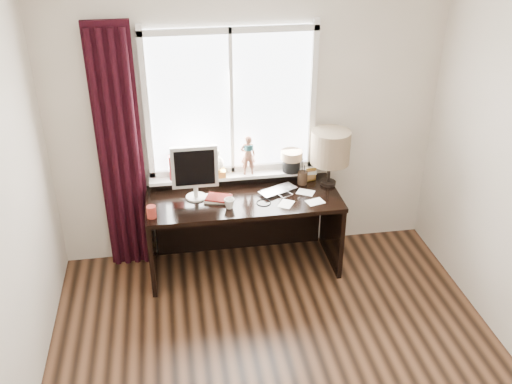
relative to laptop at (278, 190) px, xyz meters
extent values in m
cube|color=white|center=(-0.22, -1.68, 1.84)|extent=(3.50, 4.00, 0.00)
cube|color=beige|center=(-0.22, 0.32, 0.54)|extent=(3.50, 0.00, 2.60)
imported|color=silver|center=(0.00, 0.00, 0.00)|extent=(0.41, 0.35, 0.03)
imported|color=white|center=(-0.46, -0.22, 0.03)|extent=(0.13, 0.13, 0.09)
cylinder|color=#9E2C21|center=(-1.11, -0.27, 0.04)|extent=(0.08, 0.08, 0.10)
cube|color=white|center=(-0.37, 0.31, 0.74)|extent=(1.40, 0.02, 1.30)
cube|color=silver|center=(-0.37, 0.28, 0.11)|extent=(1.50, 0.05, 0.05)
cube|color=silver|center=(-0.37, 0.28, 1.36)|extent=(1.50, 0.05, 0.05)
cube|color=silver|center=(-1.09, 0.28, 0.74)|extent=(0.05, 0.05, 1.40)
cube|color=silver|center=(0.36, 0.28, 0.74)|extent=(0.05, 0.05, 1.40)
cube|color=silver|center=(-0.37, 0.28, 0.74)|extent=(0.03, 0.05, 1.30)
cube|color=silver|center=(-0.37, 0.23, 0.07)|extent=(1.52, 0.18, 0.03)
cylinder|color=maroon|center=(-0.88, 0.21, 0.20)|extent=(0.13, 0.13, 0.22)
cube|color=gold|center=(-0.52, 0.20, 0.12)|extent=(0.15, 0.12, 0.06)
sphere|color=beige|center=(-0.52, 0.20, 0.21)|extent=(0.13, 0.13, 0.13)
sphere|color=beige|center=(-0.52, 0.20, 0.31)|extent=(0.07, 0.07, 0.07)
imported|color=brown|center=(-0.23, 0.20, 0.27)|extent=(0.14, 0.09, 0.38)
cylinder|color=#1E4C51|center=(-0.23, 0.19, 0.36)|extent=(0.08, 0.08, 0.05)
cylinder|color=black|center=(0.16, 0.20, 0.15)|extent=(0.16, 0.16, 0.12)
cylinder|color=#8C6B4C|center=(0.16, 0.20, 0.25)|extent=(0.20, 0.20, 0.08)
cube|color=black|center=(-1.35, 0.24, 0.36)|extent=(0.38, 0.05, 2.25)
cylinder|color=black|center=(-1.49, 0.21, 0.34)|extent=(0.06, 0.06, 2.20)
cylinder|color=black|center=(-1.40, 0.21, 0.34)|extent=(0.06, 0.06, 2.20)
cylinder|color=black|center=(-1.31, 0.21, 0.34)|extent=(0.06, 0.06, 2.20)
cylinder|color=black|center=(-1.22, 0.21, 0.34)|extent=(0.06, 0.06, 2.20)
cube|color=black|center=(-0.32, -0.05, -0.03)|extent=(1.70, 0.70, 0.04)
cube|color=black|center=(-1.15, -0.05, -0.41)|extent=(0.04, 0.64, 0.71)
cube|color=black|center=(0.51, -0.05, -0.41)|extent=(0.04, 0.64, 0.71)
cube|color=black|center=(-0.32, 0.29, -0.41)|extent=(1.60, 0.03, 0.71)
cylinder|color=beige|center=(-0.73, 0.01, -0.01)|extent=(0.18, 0.18, 0.01)
cylinder|color=beige|center=(-0.73, 0.01, 0.05)|extent=(0.04, 0.04, 0.10)
cube|color=beige|center=(-0.73, 0.01, 0.29)|extent=(0.40, 0.04, 0.38)
cube|color=black|center=(-0.73, -0.02, 0.29)|extent=(0.34, 0.01, 0.32)
cube|color=beige|center=(-0.55, -0.06, 0.00)|extent=(0.25, 0.20, 0.02)
cube|color=#550E0A|center=(-0.54, -0.07, 0.01)|extent=(0.25, 0.22, 0.01)
cylinder|color=black|center=(0.25, 0.12, 0.05)|extent=(0.09, 0.09, 0.12)
cylinder|color=black|center=(0.24, 0.13, 0.10)|extent=(0.01, 0.01, 0.22)
cylinder|color=black|center=(0.26, 0.11, 0.08)|extent=(0.01, 0.01, 0.19)
cylinder|color=black|center=(0.25, 0.13, 0.11)|extent=(0.01, 0.01, 0.25)
cylinder|color=black|center=(0.27, 0.13, 0.07)|extent=(0.01, 0.01, 0.17)
cube|color=gold|center=(0.34, 0.16, 0.05)|extent=(0.10, 0.03, 0.13)
cube|color=#996633|center=(0.34, 0.15, 0.05)|extent=(0.07, 0.02, 0.10)
cylinder|color=black|center=(0.48, 0.07, 0.00)|extent=(0.14, 0.14, 0.03)
cylinder|color=black|center=(0.48, 0.07, 0.13)|extent=(0.03, 0.03, 0.22)
cylinder|color=gray|center=(0.48, 0.07, 0.36)|extent=(0.35, 0.35, 0.30)
cube|color=white|center=(0.28, -0.23, -0.01)|extent=(0.17, 0.15, 0.00)
cube|color=white|center=(0.24, -0.05, -0.01)|extent=(0.18, 0.17, 0.00)
cube|color=white|center=(0.03, -0.23, -0.01)|extent=(0.17, 0.19, 0.00)
torus|color=black|center=(-0.16, -0.18, -0.01)|extent=(0.16, 0.16, 0.01)
torus|color=black|center=(-0.10, 0.02, -0.01)|extent=(0.12, 0.12, 0.01)
torus|color=black|center=(0.00, 0.00, -0.01)|extent=(0.14, 0.14, 0.01)
camera|label=1|loc=(-0.91, -4.38, 2.41)|focal=40.00mm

